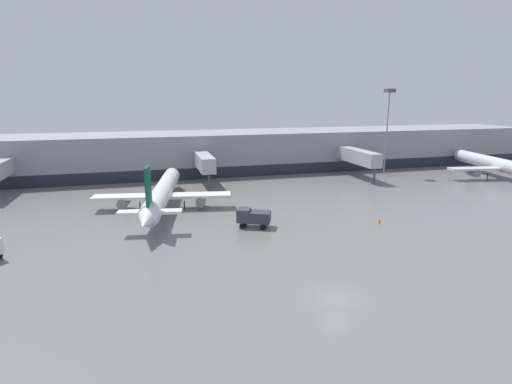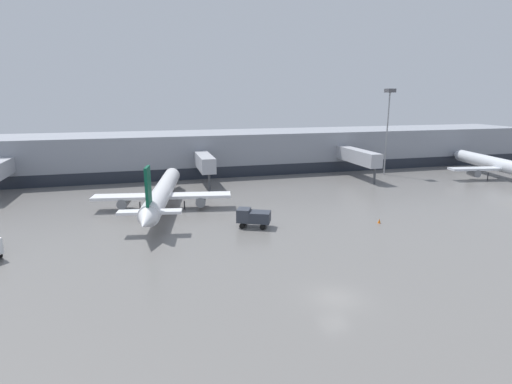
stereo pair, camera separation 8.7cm
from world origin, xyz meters
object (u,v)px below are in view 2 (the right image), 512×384
(traffic_cone_2, at_px, (379,221))
(apron_light_mast_4, at_px, (389,108))
(parked_jet_2, at_px, (162,193))
(service_truck_2, at_px, (253,216))
(parked_jet_0, at_px, (504,166))
(traffic_cone_1, at_px, (164,209))

(traffic_cone_2, height_order, apron_light_mast_4, apron_light_mast_4)
(parked_jet_2, relative_size, service_truck_2, 6.93)
(parked_jet_2, distance_m, service_truck_2, 16.47)
(parked_jet_0, distance_m, apron_light_mast_4, 26.48)
(parked_jet_0, xyz_separation_m, traffic_cone_2, (-41.31, -19.56, -2.52))
(parked_jet_2, relative_size, traffic_cone_2, 53.46)
(traffic_cone_2, bearing_deg, parked_jet_2, 152.07)
(parked_jet_0, bearing_deg, parked_jet_2, 103.31)
(service_truck_2, bearing_deg, traffic_cone_1, -19.02)
(parked_jet_2, bearing_deg, service_truck_2, -126.90)
(apron_light_mast_4, bearing_deg, parked_jet_2, -162.03)
(apron_light_mast_4, bearing_deg, parked_jet_0, -28.44)
(parked_jet_0, relative_size, parked_jet_2, 1.07)
(parked_jet_0, height_order, apron_light_mast_4, apron_light_mast_4)
(traffic_cone_1, xyz_separation_m, traffic_cone_2, (28.22, -13.60, -0.05))
(parked_jet_0, distance_m, traffic_cone_1, 69.83)
(parked_jet_0, bearing_deg, service_truck_2, 115.37)
(traffic_cone_1, height_order, apron_light_mast_4, apron_light_mast_4)
(parked_jet_0, bearing_deg, traffic_cone_2, 124.92)
(service_truck_2, distance_m, traffic_cone_1, 15.37)
(parked_jet_0, relative_size, apron_light_mast_4, 1.94)
(parked_jet_0, height_order, service_truck_2, parked_jet_0)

